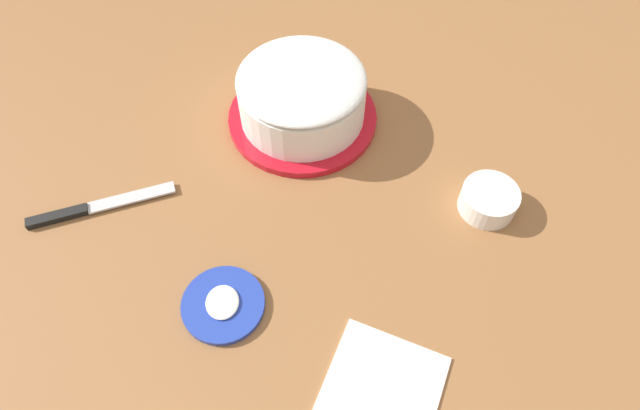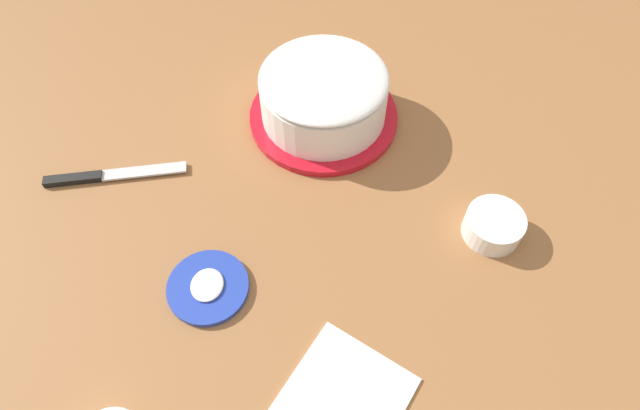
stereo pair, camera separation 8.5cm
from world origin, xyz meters
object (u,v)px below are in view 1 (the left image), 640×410
at_px(sprinkle_bowl_pink, 489,200).
at_px(paper_napkin, 382,388).
at_px(frosted_cake, 302,99).
at_px(frosting_tub_lid, 223,304).
at_px(spreading_knife, 88,209).

bearing_deg(sprinkle_bowl_pink, paper_napkin, -40.14).
bearing_deg(paper_napkin, frosted_cake, -174.17).
bearing_deg(frosting_tub_lid, frosted_cake, 155.98).
relative_size(frosting_tub_lid, spreading_knife, 0.51).
xyz_separation_m(frosting_tub_lid, spreading_knife, (-0.20, -0.21, -0.00)).
bearing_deg(frosted_cake, spreading_knife, -67.34).
xyz_separation_m(frosted_cake, frosting_tub_lid, (0.35, -0.16, -0.05)).
height_order(sprinkle_bowl_pink, paper_napkin, sprinkle_bowl_pink).
bearing_deg(spreading_knife, frosted_cake, 112.66).
distance_m(frosting_tub_lid, paper_napkin, 0.25).
bearing_deg(frosted_cake, sprinkle_bowl_pink, 50.07).
bearing_deg(frosting_tub_lid, paper_napkin, 54.48).
xyz_separation_m(frosting_tub_lid, sprinkle_bowl_pink, (-0.12, 0.43, 0.02)).
relative_size(frosted_cake, paper_napkin, 1.79).
relative_size(sprinkle_bowl_pink, paper_napkin, 0.61).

